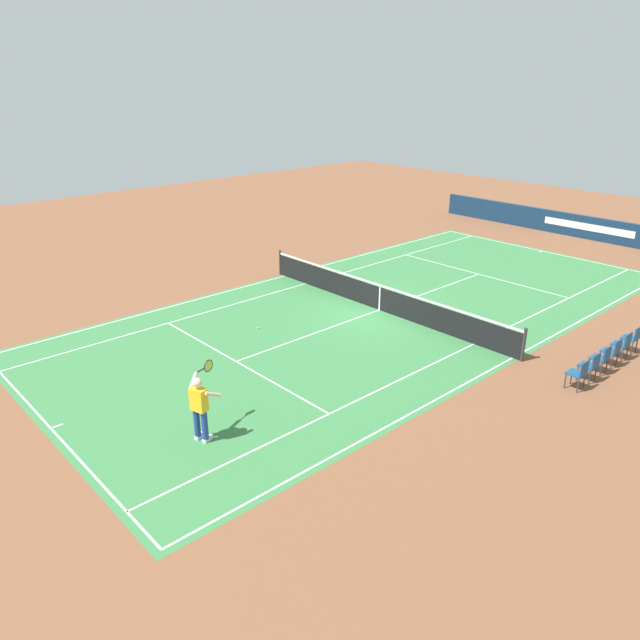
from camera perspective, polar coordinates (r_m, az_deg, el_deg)
name	(u,v)px	position (r m, az deg, el deg)	size (l,w,h in m)	color
ground_plane	(379,310)	(22.20, 5.67, 0.96)	(60.00, 60.00, 0.00)	brown
court_slab	(379,310)	(22.20, 5.67, 0.96)	(24.20, 11.40, 0.00)	#387A42
court_line_markings	(379,310)	(22.20, 5.67, 0.97)	(23.85, 11.05, 0.01)	white
tennis_net	(380,297)	(22.03, 5.72, 2.15)	(0.10, 11.70, 1.08)	#2D2D33
stadium_barrier	(582,227)	(35.06, 23.67, 8.13)	(0.26, 17.00, 1.18)	#112D4C
tennis_player_near	(200,405)	(14.28, -11.35, -7.94)	(0.97, 0.88, 1.70)	navy
tennis_ball	(258,328)	(20.54, -5.90, -0.75)	(0.07, 0.07, 0.07)	#CCE01E
spectator_chair_0	(633,337)	(20.89, 27.61, -1.44)	(0.44, 0.44, 0.88)	#38383D
spectator_chair_1	(623,343)	(20.26, 26.88, -2.00)	(0.44, 0.44, 0.88)	#38383D
spectator_chair_2	(613,350)	(19.64, 26.10, -2.59)	(0.44, 0.44, 0.88)	#38383D
spectator_chair_3	(602,357)	(19.02, 25.26, -3.22)	(0.44, 0.44, 0.88)	#38383D
spectator_chair_4	(591,365)	(18.41, 24.38, -3.89)	(0.44, 0.44, 0.88)	#38383D
spectator_chair_5	(579,372)	(17.81, 23.42, -4.60)	(0.44, 0.44, 0.88)	#38383D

